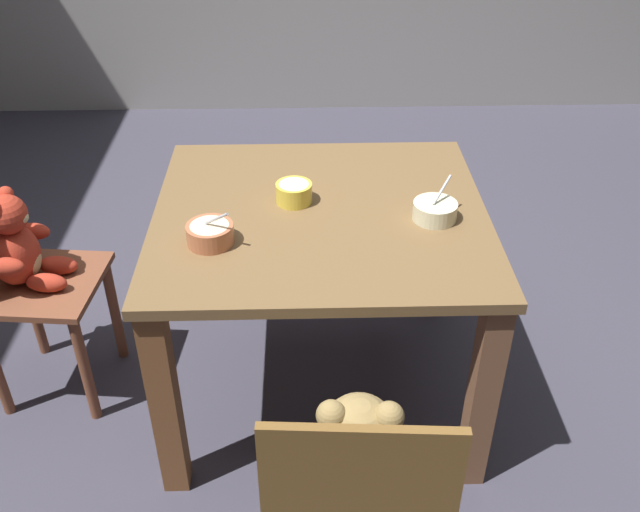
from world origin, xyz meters
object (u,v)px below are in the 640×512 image
at_px(dining_table, 320,248).
at_px(teddy_chair_near_front, 356,499).
at_px(teddy_chair_near_left, 20,261).
at_px(porridge_bowl_terracotta_near_left, 210,234).
at_px(porridge_bowl_cream_near_right, 435,210).
at_px(porridge_bowl_yellow_center, 294,192).

bearing_deg(dining_table, teddy_chair_near_front, -87.05).
distance_m(teddy_chair_near_left, porridge_bowl_terracotta_near_left, 0.71).
xyz_separation_m(dining_table, teddy_chair_near_front, (0.05, -0.91, -0.02)).
bearing_deg(teddy_chair_near_front, porridge_bowl_cream_near_right, -15.06).
bearing_deg(porridge_bowl_cream_near_right, teddy_chair_near_front, -108.60).
distance_m(dining_table, porridge_bowl_cream_near_right, 0.38).
distance_m(teddy_chair_near_front, porridge_bowl_cream_near_right, 0.92).
height_order(dining_table, porridge_bowl_cream_near_right, porridge_bowl_cream_near_right).
xyz_separation_m(teddy_chair_near_front, porridge_bowl_cream_near_right, (0.29, 0.86, 0.18)).
bearing_deg(porridge_bowl_terracotta_near_left, porridge_bowl_yellow_center, 43.80).
height_order(teddy_chair_near_left, porridge_bowl_terracotta_near_left, teddy_chair_near_left).
distance_m(porridge_bowl_terracotta_near_left, porridge_bowl_yellow_center, 0.32).
bearing_deg(teddy_chair_near_front, porridge_bowl_terracotta_near_left, 29.31).
bearing_deg(teddy_chair_near_front, teddy_chair_near_left, 50.17).
bearing_deg(teddy_chair_near_left, porridge_bowl_cream_near_right, 1.63).
distance_m(dining_table, porridge_bowl_terracotta_near_left, 0.39).
relative_size(dining_table, porridge_bowl_terracotta_near_left, 7.56).
distance_m(teddy_chair_near_front, porridge_bowl_yellow_center, 0.99).
height_order(teddy_chair_near_front, porridge_bowl_cream_near_right, teddy_chair_near_front).
xyz_separation_m(teddy_chair_near_left, porridge_bowl_terracotta_near_left, (0.64, -0.20, 0.22)).
height_order(dining_table, porridge_bowl_yellow_center, porridge_bowl_yellow_center).
bearing_deg(porridge_bowl_terracotta_near_left, dining_table, 28.06).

